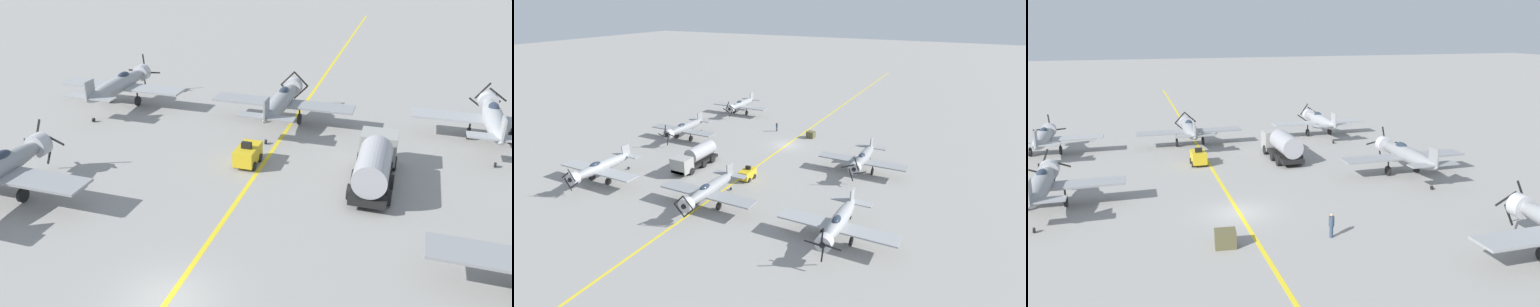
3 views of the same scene
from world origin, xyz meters
The scene contains 11 objects.
ground_plane centered at (0.00, 0.00, 0.00)m, with size 400.00×400.00×0.00m, color gray.
taxiway_stripe centered at (0.00, 0.00, 0.00)m, with size 0.30×160.00×0.01m, color yellow.
airplane_mid_right centered at (16.83, 5.12, 2.01)m, with size 12.00×9.98×3.78m.
airplane_far_center centered at (-0.83, 22.83, 2.01)m, with size 12.00×9.98×3.65m.
airplane_mid_left centered at (-13.95, 4.99, 2.01)m, with size 12.00×9.98×3.71m.
airplane_far_right centered at (15.62, 23.83, 2.01)m, with size 12.00×9.98×3.65m.
airplane_far_left centered at (-16.28, 22.86, 2.01)m, with size 12.00×9.98×3.80m.
fuel_tanker centered at (7.69, 14.24, 1.51)m, with size 2.68×8.00×2.98m.
tow_tractor centered at (-1.01, 14.46, 0.79)m, with size 1.57×2.60×1.79m.
ground_crew_walking centered at (4.82, -6.18, 0.91)m, with size 0.36×0.36×1.67m.
supply_crate_by_tanker centered at (-2.08, -5.57, 0.55)m, with size 1.33×1.11×1.11m, color brown.
Camera 3 is at (-7.14, -34.30, 13.32)m, focal length 35.00 mm.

